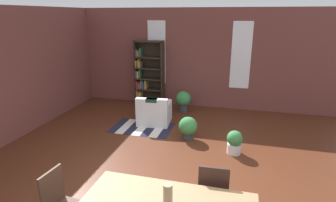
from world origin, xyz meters
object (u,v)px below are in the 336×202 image
Objects in this scene: dining_chair_far_right at (213,193)px; potted_plant_corner at (188,127)px; armchair_white at (154,113)px; potted_plant_by_shelf at (234,142)px; potted_plant_window at (183,100)px; bookshelf_tall at (148,74)px; vase_on_table at (168,196)px.

dining_chair_far_right is 1.80× the size of potted_plant_corner.
potted_plant_by_shelf is at bearing -29.24° from armchair_white.
armchair_white reaches higher than potted_plant_corner.
armchair_white reaches higher than potted_plant_by_shelf.
potted_plant_window is (-0.48, 1.80, 0.06)m from potted_plant_corner.
bookshelf_tall is 2.28× the size of armchair_white.
bookshelf_tall reaches higher than armchair_white.
bookshelf_tall is 3.25× the size of potted_plant_window.
potted_plant_window is (-1.52, 2.23, 0.09)m from potted_plant_by_shelf.
potted_plant_window is at bearing 99.70° from vase_on_table.
armchair_white is at bearing 119.08° from dining_chair_far_right.
armchair_white is at bearing 109.43° from vase_on_table.
potted_plant_window is (-1.30, 4.39, -0.17)m from dining_chair_far_right.
dining_chair_far_right is (0.43, 0.71, -0.38)m from vase_on_table.
vase_on_table is 0.91m from dining_chair_far_right.
dining_chair_far_right reaches higher than potted_plant_corner.
armchair_white is (-1.42, 4.02, -0.61)m from vase_on_table.
potted_plant_window is at bearing 104.91° from potted_plant_corner.
dining_chair_far_right is 2.73m from potted_plant_corner.
dining_chair_far_right is at bearing -73.55° from potted_plant_window.
potted_plant_corner is at bearing -35.21° from armchair_white.
dining_chair_far_right is 0.48× the size of bookshelf_tall.
vase_on_table is at bearing -83.22° from potted_plant_corner.
bookshelf_tall is at bearing 160.38° from potted_plant_window.
vase_on_table is 3.38m from potted_plant_corner.
armchair_white is 2.37m from potted_plant_by_shelf.
vase_on_table reaches higher than dining_chair_far_right.
potted_plant_by_shelf is 0.93× the size of potted_plant_corner.
armchair_white is 1.21m from potted_plant_window.
vase_on_table is 0.29× the size of dining_chair_far_right.
potted_plant_corner is (-0.39, 3.30, -0.60)m from vase_on_table.
dining_chair_far_right reaches higher than armchair_white.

